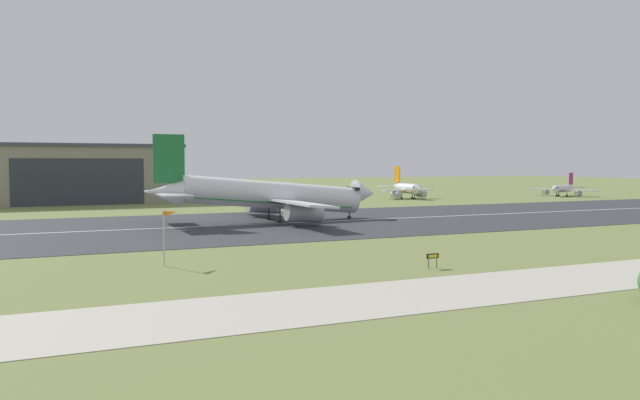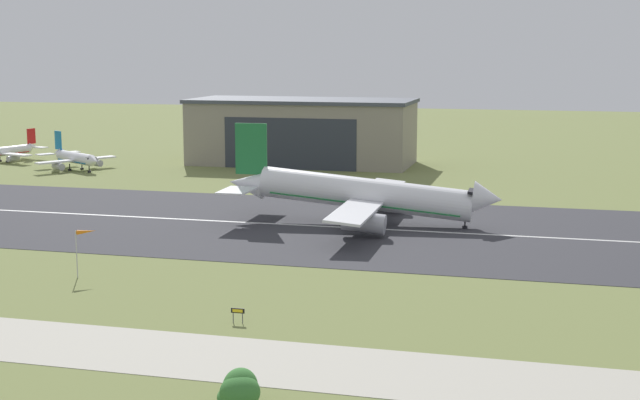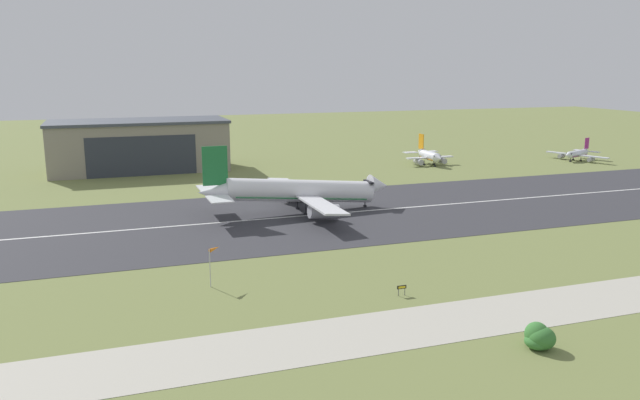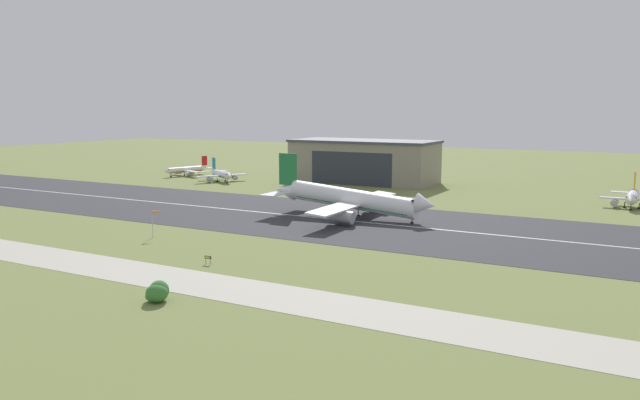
% 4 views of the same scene
% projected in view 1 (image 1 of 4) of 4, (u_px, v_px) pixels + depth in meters
% --- Properties ---
extents(ground_plane, '(713.35, 713.35, 0.00)m').
position_uv_depth(ground_plane, '(312.00, 271.00, 65.50)').
color(ground_plane, olive).
extents(runway_strip, '(473.35, 55.07, 0.06)m').
position_uv_depth(runway_strip, '(203.00, 227.00, 110.48)').
color(runway_strip, '#333338').
rests_on(runway_strip, ground_plane).
extents(runway_centreline, '(426.02, 0.70, 0.01)m').
position_uv_depth(runway_centreline, '(203.00, 226.00, 110.48)').
color(runway_centreline, silver).
rests_on(runway_centreline, runway_strip).
extents(taxiway_road, '(355.01, 12.08, 0.05)m').
position_uv_depth(taxiway_road, '(380.00, 298.00, 52.31)').
color(taxiway_road, '#B2AD9E').
rests_on(taxiway_road, ground_plane).
extents(hangar_building, '(56.27, 24.01, 16.47)m').
position_uv_depth(hangar_building, '(77.00, 174.00, 174.93)').
color(hangar_building, gray).
rests_on(hangar_building, ground_plane).
extents(airplane_landing, '(46.45, 44.08, 16.40)m').
position_uv_depth(airplane_landing, '(271.00, 196.00, 119.48)').
color(airplane_landing, white).
rests_on(airplane_landing, ground_plane).
extents(airplane_parked_east, '(16.90, 22.56, 7.85)m').
position_uv_depth(airplane_parked_east, '(563.00, 189.00, 209.49)').
color(airplane_parked_east, silver).
rests_on(airplane_parked_east, ground_plane).
extents(airplane_parked_far_east, '(17.26, 17.11, 10.14)m').
position_uv_depth(airplane_parked_far_east, '(407.00, 189.00, 194.60)').
color(airplane_parked_far_east, silver).
rests_on(airplane_parked_far_east, ground_plane).
extents(windsock_pole, '(2.15, 2.14, 6.10)m').
position_uv_depth(windsock_pole, '(170.00, 216.00, 69.28)').
color(windsock_pole, '#B7B7BC').
rests_on(windsock_pole, ground_plane).
extents(runway_sign, '(1.49, 0.13, 1.60)m').
position_uv_depth(runway_sign, '(433.00, 257.00, 67.08)').
color(runway_sign, '#4C4C51').
rests_on(runway_sign, ground_plane).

